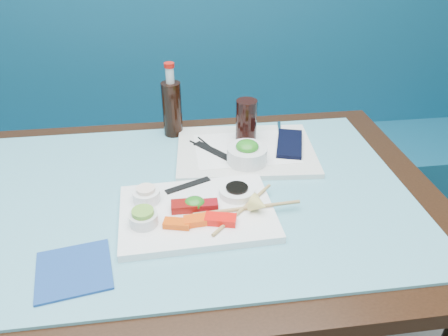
{
  "coord_description": "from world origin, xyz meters",
  "views": [
    {
      "loc": [
        0.0,
        0.51,
        1.42
      ],
      "look_at": [
        0.13,
        1.49,
        0.8
      ],
      "focal_mm": 35.0,
      "sensor_mm": 36.0,
      "label": 1
    }
  ],
  "objects": [
    {
      "name": "booth_bench",
      "position": [
        0.0,
        2.29,
        0.37
      ],
      "size": [
        3.0,
        0.56,
        1.17
      ],
      "color": "navy",
      "rests_on": "ground"
    },
    {
      "name": "dining_table",
      "position": [
        0.0,
        1.45,
        0.67
      ],
      "size": [
        1.4,
        0.9,
        0.75
      ],
      "color": "black",
      "rests_on": "ground"
    },
    {
      "name": "glass_top",
      "position": [
        0.0,
        1.45,
        0.75
      ],
      "size": [
        1.22,
        0.76,
        0.01
      ],
      "primitive_type": "cube",
      "color": "#5FACBE",
      "rests_on": "dining_table"
    },
    {
      "name": "sashimi_plate",
      "position": [
        0.05,
        1.35,
        0.77
      ],
      "size": [
        0.38,
        0.27,
        0.02
      ],
      "primitive_type": "cube",
      "rotation": [
        0.0,
        0.0,
        0.03
      ],
      "color": "white",
      "rests_on": "glass_top"
    },
    {
      "name": "salmon_left",
      "position": [
        -0.0,
        1.3,
        0.78
      ],
      "size": [
        0.07,
        0.04,
        0.01
      ],
      "primitive_type": "cube",
      "rotation": [
        0.0,
        0.0,
        -0.25
      ],
      "color": "#EA4C09",
      "rests_on": "sashimi_plate"
    },
    {
      "name": "salmon_mid",
      "position": [
        0.05,
        1.3,
        0.79
      ],
      "size": [
        0.07,
        0.04,
        0.02
      ],
      "primitive_type": "cube",
      "rotation": [
        0.0,
        0.0,
        0.09
      ],
      "color": "#FF4B0A",
      "rests_on": "sashimi_plate"
    },
    {
      "name": "salmon_right",
      "position": [
        0.1,
        1.3,
        0.79
      ],
      "size": [
        0.08,
        0.05,
        0.02
      ],
      "primitive_type": "cube",
      "rotation": [
        0.0,
        0.0,
        -0.26
      ],
      "color": "#F41009",
      "rests_on": "sashimi_plate"
    },
    {
      "name": "tuna_left",
      "position": [
        0.02,
        1.36,
        0.79
      ],
      "size": [
        0.06,
        0.04,
        0.02
      ],
      "primitive_type": "cube",
      "rotation": [
        0.0,
        0.0,
        -0.02
      ],
      "color": "maroon",
      "rests_on": "sashimi_plate"
    },
    {
      "name": "tuna_right",
      "position": [
        0.07,
        1.36,
        0.79
      ],
      "size": [
        0.05,
        0.03,
        0.02
      ],
      "primitive_type": "cube",
      "rotation": [
        0.0,
        0.0,
        -0.02
      ],
      "color": "maroon",
      "rests_on": "sashimi_plate"
    },
    {
      "name": "seaweed_garnish",
      "position": [
        0.04,
        1.36,
        0.79
      ],
      "size": [
        0.06,
        0.06,
        0.03
      ],
      "primitive_type": "ellipsoid",
      "rotation": [
        0.0,
        0.0,
        -0.39
      ],
      "color": "#247A1C",
      "rests_on": "sashimi_plate"
    },
    {
      "name": "ramekin_wasabi",
      "position": [
        -0.08,
        1.32,
        0.79
      ],
      "size": [
        0.08,
        0.08,
        0.03
      ],
      "primitive_type": "cylinder",
      "rotation": [
        0.0,
        0.0,
        0.24
      ],
      "color": "white",
      "rests_on": "sashimi_plate"
    },
    {
      "name": "wasabi_fill",
      "position": [
        -0.08,
        1.32,
        0.81
      ],
      "size": [
        0.07,
        0.07,
        0.01
      ],
      "primitive_type": "cylinder",
      "rotation": [
        0.0,
        0.0,
        0.41
      ],
      "color": "#6DAD37",
      "rests_on": "ramekin_wasabi"
    },
    {
      "name": "ramekin_ginger",
      "position": [
        -0.07,
        1.41,
        0.79
      ],
      "size": [
        0.09,
        0.09,
        0.03
      ],
      "primitive_type": "cylinder",
      "rotation": [
        0.0,
        0.0,
        -0.38
      ],
      "color": "white",
      "rests_on": "sashimi_plate"
    },
    {
      "name": "ginger_fill",
      "position": [
        -0.07,
        1.41,
        0.81
      ],
      "size": [
        0.05,
        0.05,
        0.01
      ],
      "primitive_type": "cylinder",
      "rotation": [
        0.0,
        0.0,
        0.21
      ],
      "color": "#FFE3D1",
      "rests_on": "ramekin_ginger"
    },
    {
      "name": "soy_dish",
      "position": [
        0.15,
        1.4,
        0.79
      ],
      "size": [
        0.1,
        0.1,
        0.02
      ],
      "primitive_type": "cylinder",
      "rotation": [
        0.0,
        0.0,
        0.08
      ],
      "color": "white",
      "rests_on": "sashimi_plate"
    },
    {
      "name": "soy_fill",
      "position": [
        0.15,
        1.4,
        0.8
      ],
      "size": [
        0.07,
        0.07,
        0.01
      ],
      "primitive_type": "cylinder",
      "rotation": [
        0.0,
        0.0,
        0.28
      ],
      "color": "black",
      "rests_on": "soy_dish"
    },
    {
      "name": "lemon_wedge",
      "position": [
        0.19,
        1.32,
        0.8
      ],
      "size": [
        0.06,
        0.06,
        0.05
      ],
      "primitive_type": "cone",
      "rotation": [
        1.57,
        0.0,
        0.83
      ],
      "color": "#EFDA71",
      "rests_on": "sashimi_plate"
    },
    {
      "name": "chopstick_sleeve",
      "position": [
        0.03,
        1.46,
        0.78
      ],
      "size": [
        0.12,
        0.07,
        0.0
      ],
      "primitive_type": "cube",
      "rotation": [
        0.0,
        0.0,
        0.41
      ],
      "color": "black",
      "rests_on": "sashimi_plate"
    },
    {
      "name": "wooden_chopstick_a",
      "position": [
        0.16,
        1.34,
        0.78
      ],
      "size": [
        0.17,
        0.18,
        0.01
      ],
      "primitive_type": "cylinder",
      "rotation": [
        1.57,
        0.0,
        -0.76
      ],
      "color": "tan",
      "rests_on": "sashimi_plate"
    },
    {
      "name": "wooden_chopstick_b",
      "position": [
        0.17,
        1.34,
        0.78
      ],
      "size": [
        0.26,
        0.03,
        0.01
      ],
      "primitive_type": "cylinder",
      "rotation": [
        1.57,
        0.0,
        -1.5
      ],
      "color": "#A2804C",
      "rests_on": "sashimi_plate"
    },
    {
      "name": "serving_tray",
      "position": [
        0.22,
        1.63,
        0.77
      ],
      "size": [
        0.43,
        0.34,
        0.02
      ],
      "primitive_type": "cube",
      "rotation": [
        0.0,
        0.0,
        -0.08
      ],
      "color": "silver",
      "rests_on": "glass_top"
    },
    {
      "name": "paper_placemat",
      "position": [
        0.22,
        1.63,
        0.77
      ],
      "size": [
        0.3,
        0.21,
        0.0
      ],
      "primitive_type": "cube",
      "rotation": [
        0.0,
        0.0,
        0.0
      ],
      "color": "white",
      "rests_on": "serving_tray"
    },
    {
      "name": "seaweed_bowl",
      "position": [
        0.21,
        1.56,
        0.8
      ],
      "size": [
        0.12,
        0.12,
        0.05
      ],
      "primitive_type": "cylinder",
      "rotation": [
        0.0,
        0.0,
        0.05
      ],
      "color": "white",
      "rests_on": "serving_tray"
    },
    {
      "name": "seaweed_salad",
      "position": [
        0.21,
        1.56,
        0.82
      ],
      "size": [
        0.07,
        0.07,
        0.03
      ],
      "primitive_type": "ellipsoid",
      "rotation": [
        0.0,
        0.0,
        -0.06
      ],
      "color": "#28861F",
      "rests_on": "seaweed_bowl"
    },
    {
      "name": "cola_glass",
      "position": [
        0.23,
        1.69,
        0.84
      ],
      "size": [
        0.08,
        0.08,
        0.13
      ],
      "primitive_type": "cylinder",
      "rotation": [
        0.0,
        0.0,
        -0.26
      ],
      "color": "black",
      "rests_on": "serving_tray"
    },
    {
      "name": "navy_pouch",
      "position": [
        0.35,
        1.63,
        0.78
      ],
      "size": [
        0.12,
        0.18,
        0.01
      ],
      "primitive_type": "cube",
      "rotation": [
        0.0,
        0.0,
        -0.29
      ],
      "color": "black",
      "rests_on": "serving_tray"
    },
    {
      "name": "fork",
      "position": [
        0.35,
        1.74,
        0.78
      ],
      "size": [
        0.03,
        0.09,
        0.01
      ],
      "primitive_type": "cylinder",
      "rotation": [
        1.57,
        0.0,
        -0.21
      ],
      "color": "white",
      "rests_on": "serving_tray"
    },
    {
      "name": "black_chopstick_a",
      "position": [
        0.12,
        1.62,
        0.78
      ],
      "size": [
        0.13,
        0.16,
        0.01
      ],
      "primitive_type": "cylinder",
      "rotation": [
        1.57,
        0.0,
        0.7
      ],
      "color": "black",
      "rests_on": "serving_tray"
    },
    {
      "name": "black_chopstick_b",
      "position": [
        0.13,
        1.62,
        0.78
      ],
      "size": [
        0.09,
        0.19,
        0.01
      ],
      "primitive_type": "cylinder",
      "rotation": [
        1.57,
        0.0,
        0.43
      ],
      "color": "black",
      "rests_on": "serving_tray"
    },
    {
      "name": "tray_sleeve",
      "position": [
        0.12,
        1.62,
        0.78
      ],
      "size": [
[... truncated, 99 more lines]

